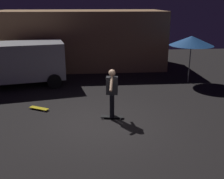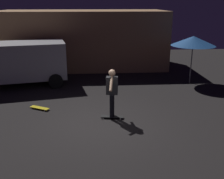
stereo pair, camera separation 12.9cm
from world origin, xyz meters
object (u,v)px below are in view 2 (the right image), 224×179
Objects in this scene: skateboard_spare at (40,108)px; skater at (112,90)px; patio_umbrella at (193,41)px; skateboard_ridden at (112,117)px; parked_van at (15,61)px.

skateboard_spare is 0.47× the size of skater.
skateboard_ridden is (-4.16, -4.02, -2.02)m from patio_umbrella.
parked_van reaches higher than skateboard_spare.
patio_umbrella is 5.88m from skater.
parked_van is 3.80m from skateboard_spare.
parked_van is at bearing 135.25° from skater.
skateboard_ridden is 2.84m from skateboard_spare.
parked_van is at bearing 135.25° from skateboard_ridden.
patio_umbrella is 1.38× the size of skater.
parked_van is at bearing 116.66° from skateboard_spare.
skateboard_spare is at bearing 159.28° from skater.
skater is at bearing 0.00° from skateboard_ridden.
patio_umbrella is at bearing 43.99° from skater.
parked_van reaches higher than skateboard_ridden.
skater is (-4.16, -4.02, -1.04)m from patio_umbrella.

